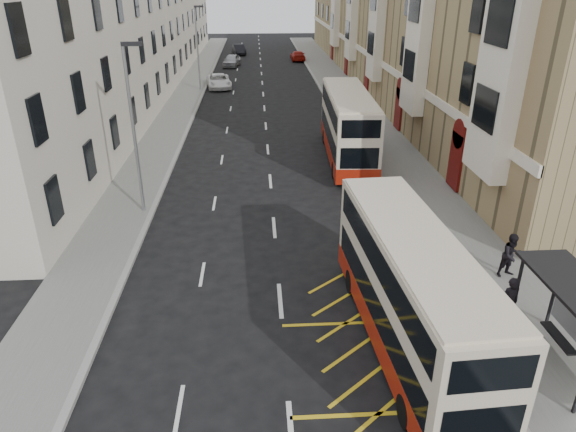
{
  "coord_description": "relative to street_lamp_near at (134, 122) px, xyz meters",
  "views": [
    {
      "loc": [
        -0.66,
        -11.58,
        10.71
      ],
      "look_at": [
        0.46,
        6.75,
        2.1
      ],
      "focal_mm": 32.0,
      "sensor_mm": 36.0,
      "label": 1
    }
  ],
  "objects": [
    {
      "name": "double_decker_front",
      "position": [
        10.19,
        -10.68,
        -2.64
      ],
      "size": [
        2.79,
        9.95,
        3.93
      ],
      "rotation": [
        0.0,
        0.0,
        0.05
      ],
      "color": "beige",
      "rests_on": "ground"
    },
    {
      "name": "pedestrian_far",
      "position": [
        12.7,
        -5.5,
        -3.62
      ],
      "size": [
        1.09,
        0.68,
        1.73
      ],
      "primitive_type": "imported",
      "rotation": [
        0.0,
        0.0,
        2.87
      ],
      "color": "black",
      "rests_on": "pavement_right"
    },
    {
      "name": "car_dark",
      "position": [
        3.23,
        56.66,
        -3.91
      ],
      "size": [
        2.31,
        4.61,
        1.45
      ],
      "primitive_type": "imported",
      "rotation": [
        0.0,
        0.0,
        0.18
      ],
      "color": "black",
      "rests_on": "ground"
    },
    {
      "name": "car_red",
      "position": [
        11.55,
        50.05,
        -3.98
      ],
      "size": [
        1.87,
        4.56,
        1.32
      ],
      "primitive_type": "imported",
      "rotation": [
        0.0,
        0.0,
        3.15
      ],
      "color": "#9C1006",
      "rests_on": "ground"
    },
    {
      "name": "pavement_right",
      "position": [
        14.35,
        18.0,
        -4.56
      ],
      "size": [
        4.0,
        120.0,
        0.15
      ],
      "primitive_type": "cube",
      "color": "#62625D",
      "rests_on": "ground"
    },
    {
      "name": "guard_railing",
      "position": [
        12.6,
        -6.25,
        -3.78
      ],
      "size": [
        0.06,
        6.56,
        1.01
      ],
      "color": "red",
      "rests_on": "pavement_right"
    },
    {
      "name": "street_lamp_far",
      "position": [
        0.0,
        30.0,
        0.0
      ],
      "size": [
        0.93,
        0.18,
        8.0
      ],
      "color": "gray",
      "rests_on": "pavement_left"
    },
    {
      "name": "terrace_left",
      "position": [
        -7.08,
        33.5,
        1.88
      ],
      "size": [
        9.18,
        79.0,
        13.25
      ],
      "color": "beige",
      "rests_on": "ground"
    },
    {
      "name": "ground",
      "position": [
        6.35,
        -12.0,
        -4.64
      ],
      "size": [
        200.0,
        200.0,
        0.0
      ],
      "primitive_type": "plane",
      "color": "black",
      "rests_on": "ground"
    },
    {
      "name": "white_van",
      "position": [
        1.79,
        31.38,
        -3.92
      ],
      "size": [
        3.04,
        5.39,
        1.42
      ],
      "primitive_type": "imported",
      "rotation": [
        0.0,
        0.0,
        0.14
      ],
      "color": "white",
      "rests_on": "ground"
    },
    {
      "name": "road_markings",
      "position": [
        6.35,
        33.0,
        -4.63
      ],
      "size": [
        10.0,
        110.0,
        0.01
      ],
      "primitive_type": null,
      "color": "silver",
      "rests_on": "ground"
    },
    {
      "name": "terrace_right",
      "position": [
        21.23,
        33.38,
        2.88
      ],
      "size": [
        10.75,
        79.0,
        15.25
      ],
      "color": "#988458",
      "rests_on": "ground"
    },
    {
      "name": "pedestrian_near",
      "position": [
        13.67,
        -10.21,
        -3.53
      ],
      "size": [
        0.74,
        0.53,
        1.91
      ],
      "primitive_type": "imported",
      "rotation": [
        0.0,
        0.0,
        3.25
      ],
      "color": "black",
      "rests_on": "pavement_right"
    },
    {
      "name": "street_lamp_near",
      "position": [
        0.0,
        0.0,
        0.0
      ],
      "size": [
        0.93,
        0.18,
        8.0
      ],
      "color": "gray",
      "rests_on": "pavement_left"
    },
    {
      "name": "double_decker_rear",
      "position": [
        11.35,
        7.65,
        -2.46
      ],
      "size": [
        2.95,
        10.83,
        4.28
      ],
      "rotation": [
        0.0,
        0.0,
        -0.05
      ],
      "color": "beige",
      "rests_on": "ground"
    },
    {
      "name": "kerb_left",
      "position": [
        0.35,
        18.0,
        -4.56
      ],
      "size": [
        0.25,
        120.0,
        0.15
      ],
      "primitive_type": "cube",
      "color": "gray",
      "rests_on": "ground"
    },
    {
      "name": "pedestrian_mid",
      "position": [
        15.26,
        -7.04,
        -3.6
      ],
      "size": [
        0.99,
        0.85,
        1.77
      ],
      "primitive_type": "imported",
      "rotation": [
        0.0,
        0.0,
        0.23
      ],
      "color": "black",
      "rests_on": "pavement_right"
    },
    {
      "name": "pavement_left",
      "position": [
        -1.15,
        18.0,
        -4.56
      ],
      "size": [
        3.0,
        120.0,
        0.15
      ],
      "primitive_type": "cube",
      "color": "#62625D",
      "rests_on": "ground"
    },
    {
      "name": "car_silver",
      "position": [
        2.57,
        45.49,
        -3.87
      ],
      "size": [
        2.48,
        4.73,
        1.54
      ],
      "primitive_type": "imported",
      "rotation": [
        0.0,
        0.0,
        -0.15
      ],
      "color": "#A8ABAF",
      "rests_on": "ground"
    },
    {
      "name": "kerb_right",
      "position": [
        12.35,
        18.0,
        -4.56
      ],
      "size": [
        0.25,
        120.0,
        0.15
      ],
      "primitive_type": "cube",
      "color": "gray",
      "rests_on": "ground"
    }
  ]
}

